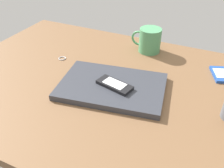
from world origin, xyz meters
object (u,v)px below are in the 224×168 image
(laptop_closed, at_px, (112,86))
(cell_phone_on_desk, at_px, (220,74))
(cell_phone_on_laptop, at_px, (115,85))
(key_ring, at_px, (62,58))
(coffee_mug, at_px, (149,40))

(laptop_closed, xyz_separation_m, cell_phone_on_desk, (-0.32, -0.24, -0.00))
(laptop_closed, xyz_separation_m, cell_phone_on_laptop, (-0.01, 0.01, 0.02))
(laptop_closed, height_order, key_ring, laptop_closed)
(laptop_closed, distance_m, cell_phone_on_desk, 0.40)
(laptop_closed, relative_size, cell_phone_on_desk, 2.99)
(coffee_mug, distance_m, key_ring, 0.37)
(cell_phone_on_desk, distance_m, key_ring, 0.61)
(cell_phone_on_laptop, distance_m, key_ring, 0.30)
(key_ring, bearing_deg, cell_phone_on_desk, -167.04)
(cell_phone_on_desk, xyz_separation_m, key_ring, (0.59, 0.14, -0.00))
(cell_phone_on_laptop, height_order, key_ring, cell_phone_on_laptop)
(laptop_closed, height_order, coffee_mug, coffee_mug)
(laptop_closed, xyz_separation_m, coffee_mug, (-0.03, -0.31, 0.04))
(laptop_closed, relative_size, key_ring, 11.37)
(laptop_closed, bearing_deg, cell_phone_on_desk, -152.74)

